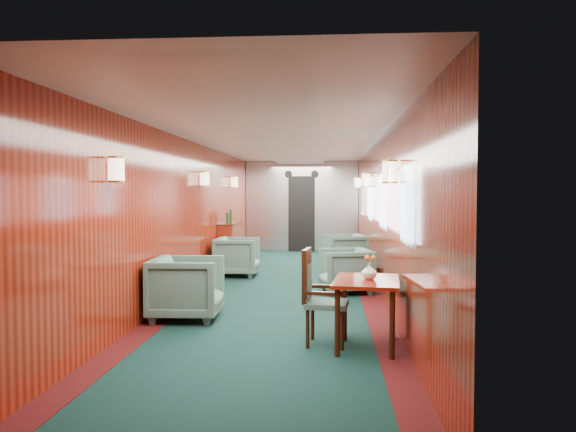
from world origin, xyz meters
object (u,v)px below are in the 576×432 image
object	(u,v)px
dining_table	(367,290)
credenza	(229,245)
armchair_left_near	(187,288)
armchair_left_far	(237,257)
armchair_right_near	(346,271)
armchair_right_far	(345,252)
side_chair	(318,293)

from	to	relation	value
dining_table	credenza	size ratio (longest dim) A/B	0.81
armchair_left_near	armchair_left_far	size ratio (longest dim) A/B	1.06
dining_table	armchair_left_near	world-z (taller)	armchair_left_near
armchair_left_near	armchair_right_near	bearing A→B (deg)	-47.96
armchair_left_far	armchair_right_near	distance (m)	2.56
armchair_left_far	armchair_right_near	bearing A→B (deg)	-129.31
credenza	armchair_right_far	distance (m)	2.39
armchair_right_near	armchair_left_near	bearing A→B (deg)	-57.96
credenza	armchair_left_near	size ratio (longest dim) A/B	1.42
dining_table	armchair_right_far	xyz separation A→B (m)	(-0.07, 5.62, -0.21)
armchair_left_far	armchair_right_far	world-z (taller)	armchair_right_far
side_chair	armchair_right_far	xyz separation A→B (m)	(0.43, 5.55, -0.17)
dining_table	armchair_left_near	xyz separation A→B (m)	(-2.14, 1.10, -0.19)
armchair_left_near	armchair_left_far	bearing A→B (deg)	-2.93
armchair_left_near	armchair_left_far	world-z (taller)	armchair_left_near
dining_table	side_chair	xyz separation A→B (m)	(-0.49, 0.07, -0.04)
dining_table	credenza	distance (m)	6.30
side_chair	armchair_right_near	size ratio (longest dim) A/B	1.29
armchair_left_far	armchair_right_near	xyz separation A→B (m)	(1.98, -1.62, -0.02)
armchair_left_near	armchair_right_near	world-z (taller)	armchair_left_near
armchair_left_far	dining_table	bearing A→B (deg)	-155.90
armchair_right_near	armchair_right_far	size ratio (longest dim) A/B	0.95
side_chair	armchair_left_near	world-z (taller)	side_chair
dining_table	side_chair	bearing A→B (deg)	178.72
armchair_right_near	credenza	bearing A→B (deg)	-151.90
dining_table	armchair_right_near	size ratio (longest dim) A/B	1.29
armchair_left_near	armchair_right_far	size ratio (longest dim) A/B	1.06
armchair_left_near	armchair_right_far	world-z (taller)	armchair_left_near
dining_table	armchair_right_near	xyz separation A→B (m)	(-0.12, 3.07, -0.23)
dining_table	armchair_right_far	world-z (taller)	armchair_right_far
armchair_right_far	side_chair	bearing A→B (deg)	-17.55
side_chair	credenza	size ratio (longest dim) A/B	0.82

